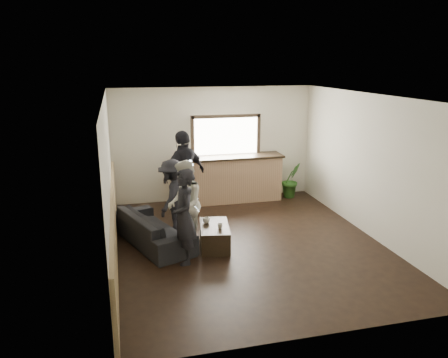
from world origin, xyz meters
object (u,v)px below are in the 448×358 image
object	(u,v)px
sofa	(153,228)
potted_plant	(291,180)
coffee_table	(215,236)
person_d	(184,175)
bar_counter	(228,176)
cup_b	(220,226)
cup_a	(206,220)
person_a	(184,217)
person_b	(185,204)
person_c	(172,196)

from	to	relation	value
sofa	potted_plant	world-z (taller)	potted_plant
coffee_table	person_d	size ratio (longest dim) A/B	0.48
bar_counter	cup_b	size ratio (longest dim) A/B	26.98
cup_a	cup_b	distance (m)	0.38
bar_counter	person_a	world-z (taller)	bar_counter
bar_counter	coffee_table	distance (m)	2.85
coffee_table	person_b	size ratio (longest dim) A/B	0.58
cup_a	person_c	bearing A→B (deg)	124.71
cup_a	potted_plant	world-z (taller)	potted_plant
coffee_table	potted_plant	xyz separation A→B (m)	(2.59, 2.57, 0.24)
person_d	coffee_table	bearing A→B (deg)	65.59
potted_plant	person_c	world-z (taller)	person_c
cup_a	person_b	size ratio (longest dim) A/B	0.08
bar_counter	potted_plant	distance (m)	1.66
cup_a	person_b	xyz separation A→B (m)	(-0.40, 0.05, 0.35)
coffee_table	cup_a	world-z (taller)	cup_a
sofa	person_a	bearing A→B (deg)	-174.40
sofa	cup_a	bearing A→B (deg)	-126.55
cup_b	person_b	xyz separation A→B (m)	(-0.59, 0.38, 0.35)
coffee_table	person_c	world-z (taller)	person_c
sofa	person_a	world-z (taller)	person_a
cup_a	person_d	world-z (taller)	person_d
person_c	cup_b	bearing A→B (deg)	60.06
sofa	person_d	distance (m)	1.65
sofa	potted_plant	bearing A→B (deg)	-80.97
sofa	person_d	size ratio (longest dim) A/B	1.06
bar_counter	person_a	xyz separation A→B (m)	(-1.59, -3.16, 0.19)
person_c	person_d	distance (m)	0.88
coffee_table	bar_counter	bearing A→B (deg)	70.39
potted_plant	cup_b	bearing A→B (deg)	-132.76
bar_counter	person_c	distance (m)	2.36
sofa	person_a	size ratio (longest dim) A/B	1.25
cup_a	potted_plant	size ratio (longest dim) A/B	0.15
potted_plant	person_c	xyz separation A→B (m)	(-3.25, -1.62, 0.31)
bar_counter	person_d	xyz separation A→B (m)	(-1.24, -0.95, 0.34)
coffee_table	sofa	bearing A→B (deg)	158.25
cup_b	person_a	world-z (taller)	person_a
coffee_table	person_d	xyz separation A→B (m)	(-0.29, 1.71, 0.77)
potted_plant	person_a	bearing A→B (deg)	-136.51
cup_b	coffee_table	bearing A→B (deg)	113.16
cup_a	potted_plant	xyz separation A→B (m)	(2.72, 2.40, -0.02)
cup_a	person_b	bearing A→B (deg)	172.43
bar_counter	person_b	world-z (taller)	bar_counter
coffee_table	cup_a	xyz separation A→B (m)	(-0.12, 0.16, 0.26)
sofa	person_b	bearing A→B (deg)	-131.73
cup_b	person_d	distance (m)	1.97
potted_plant	person_d	distance (m)	3.06
person_a	cup_a	bearing A→B (deg)	139.48
coffee_table	person_c	xyz separation A→B (m)	(-0.66, 0.94, 0.55)
cup_b	potted_plant	distance (m)	3.72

